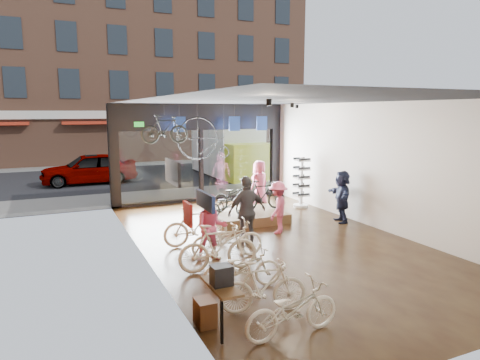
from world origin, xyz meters
TOP-DOWN VIEW (x-y plane):
  - ground_plane at (0.00, 0.00)m, footprint 7.00×12.00m
  - ceiling at (0.00, 0.00)m, footprint 7.00×12.00m
  - wall_left at (-3.52, 0.00)m, footprint 0.04×12.00m
  - wall_right at (3.52, 0.00)m, footprint 0.04×12.00m
  - storefront at (0.00, 6.00)m, footprint 7.00×0.26m
  - exit_sign at (-2.40, 5.88)m, footprint 0.35×0.06m
  - street_road at (0.00, 15.00)m, footprint 30.00×18.00m
  - sidewalk_near at (0.00, 7.20)m, footprint 30.00×2.40m
  - sidewalk_far at (0.00, 19.00)m, footprint 30.00×2.00m
  - opposite_building at (0.00, 21.50)m, footprint 26.00×5.00m
  - street_car at (-3.71, 12.00)m, footprint 4.46×1.80m
  - box_truck at (3.56, 11.00)m, footprint 2.38×7.15m
  - floor_bike_0 at (-2.14, -4.49)m, footprint 1.69×0.64m
  - floor_bike_1 at (-2.18, -3.59)m, footprint 1.64×0.79m
  - floor_bike_2 at (-2.08, -2.48)m, footprint 1.68×0.82m
  - floor_bike_3 at (-2.19, -1.42)m, footprint 1.85×0.73m
  - floor_bike_4 at (-1.66, -0.67)m, footprint 1.82×0.86m
  - floor_bike_5 at (-2.05, 0.55)m, footprint 1.77×0.56m
  - display_platform at (0.22, 2.30)m, footprint 2.40×1.80m
  - display_bike_left at (-0.60, 1.83)m, footprint 1.58×0.62m
  - display_bike_mid at (0.85, 2.33)m, footprint 1.65×0.49m
  - display_bike_right at (0.03, 2.77)m, footprint 1.90×1.10m
  - customer_1 at (-2.09, -0.72)m, footprint 0.90×0.78m
  - customer_2 at (-0.85, -0.06)m, footprint 1.13×0.54m
  - customer_3 at (0.49, 0.67)m, footprint 1.10×1.09m
  - customer_4 at (1.61, 4.08)m, footprint 0.99×0.83m
  - customer_5 at (2.98, 0.95)m, footprint 0.97×1.63m
  - sunglasses_rack at (2.95, 3.31)m, footprint 0.57×0.48m
  - wall_merch at (-3.38, -3.50)m, footprint 0.40×2.40m
  - penny_farthing at (-0.21, 4.79)m, footprint 1.94×0.06m
  - hung_bike at (-1.88, 4.20)m, footprint 1.59×0.47m
  - jersey_left at (-1.07, 5.20)m, footprint 0.45×0.03m
  - jersey_mid at (1.10, 5.20)m, footprint 0.45×0.03m
  - jersey_right at (2.27, 5.20)m, footprint 0.45×0.03m

SIDE VIEW (x-z plane):
  - ground_plane at x=0.00m, z-range -0.04..0.00m
  - street_road at x=0.00m, z-range -0.02..0.00m
  - sidewalk_near at x=0.00m, z-range 0.00..0.12m
  - sidewalk_far at x=0.00m, z-range 0.00..0.12m
  - display_platform at x=0.22m, z-range 0.00..0.30m
  - floor_bike_2 at x=-2.08m, z-range 0.00..0.84m
  - floor_bike_0 at x=-2.14m, z-range 0.00..0.88m
  - floor_bike_4 at x=-1.66m, z-range 0.00..0.92m
  - floor_bike_1 at x=-2.18m, z-range 0.00..0.95m
  - floor_bike_5 at x=-2.05m, z-range 0.00..1.05m
  - floor_bike_3 at x=-2.19m, z-range 0.00..1.08m
  - display_bike_left at x=-0.60m, z-range 0.30..1.12m
  - street_car at x=-3.71m, z-range 0.00..1.52m
  - customer_3 at x=0.49m, z-range 0.00..1.52m
  - display_bike_right at x=0.03m, z-range 0.30..1.25m
  - display_bike_mid at x=0.85m, z-range 0.30..1.29m
  - customer_1 at x=-2.09m, z-range 0.00..1.61m
  - customer_5 at x=2.98m, z-range 0.00..1.67m
  - customer_4 at x=1.61m, z-range 0.00..1.72m
  - sunglasses_rack at x=2.95m, z-range 0.00..1.86m
  - customer_2 at x=-0.85m, z-range 0.00..1.87m
  - wall_merch at x=-3.38m, z-range 0.00..2.60m
  - box_truck at x=3.56m, z-range 0.00..2.82m
  - wall_left at x=-3.52m, z-range 0.00..3.80m
  - wall_right at x=3.52m, z-range 0.00..3.80m
  - storefront at x=0.00m, z-range 0.00..3.80m
  - penny_farthing at x=-0.21m, z-range 1.72..3.28m
  - hung_bike at x=-1.88m, z-range 2.45..3.40m
  - exit_sign at x=-2.40m, z-range 2.96..3.14m
  - jersey_left at x=-1.07m, z-range 2.77..3.32m
  - jersey_mid at x=1.10m, z-range 2.77..3.32m
  - jersey_right at x=2.27m, z-range 2.77..3.32m
  - ceiling at x=0.00m, z-range 3.80..3.84m
  - opposite_building at x=0.00m, z-range 0.00..14.00m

